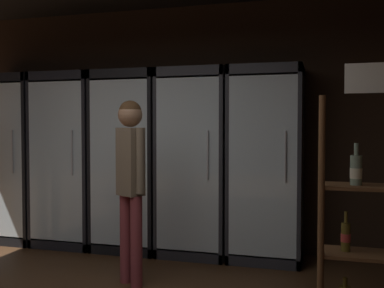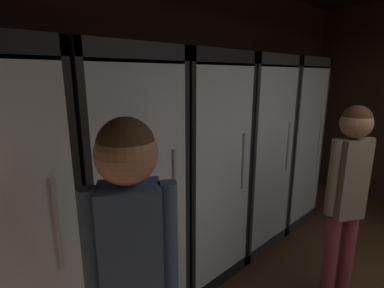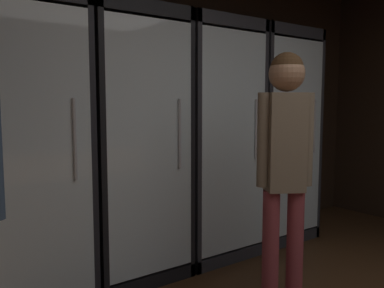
% 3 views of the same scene
% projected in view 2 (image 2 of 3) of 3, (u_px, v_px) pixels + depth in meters
% --- Properties ---
extents(wall_back, '(6.00, 0.06, 2.80)m').
position_uv_depth(wall_back, '(207.00, 117.00, 3.06)').
color(wall_back, black).
rests_on(wall_back, ground).
extents(cooler_left, '(0.75, 0.64, 2.03)m').
position_uv_depth(cooler_left, '(119.00, 195.00, 2.10)').
color(cooler_left, black).
rests_on(cooler_left, ground).
extents(cooler_center, '(0.75, 0.64, 2.03)m').
position_uv_depth(cooler_center, '(195.00, 171.00, 2.62)').
color(cooler_center, black).
rests_on(cooler_center, ground).
extents(cooler_right, '(0.75, 0.64, 2.03)m').
position_uv_depth(cooler_right, '(246.00, 155.00, 3.14)').
color(cooler_right, '#2B2B30').
rests_on(cooler_right, ground).
extents(cooler_far_right, '(0.75, 0.64, 2.03)m').
position_uv_depth(cooler_far_right, '(283.00, 143.00, 3.65)').
color(cooler_far_right, '#2B2B30').
rests_on(cooler_far_right, ground).
extents(shopper_near, '(0.31, 0.25, 1.64)m').
position_uv_depth(shopper_near, '(348.00, 188.00, 2.14)').
color(shopper_near, brown).
rests_on(shopper_near, ground).
extents(shopper_far, '(0.31, 0.26, 1.71)m').
position_uv_depth(shopper_far, '(133.00, 277.00, 1.13)').
color(shopper_far, '#72604C').
rests_on(shopper_far, ground).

